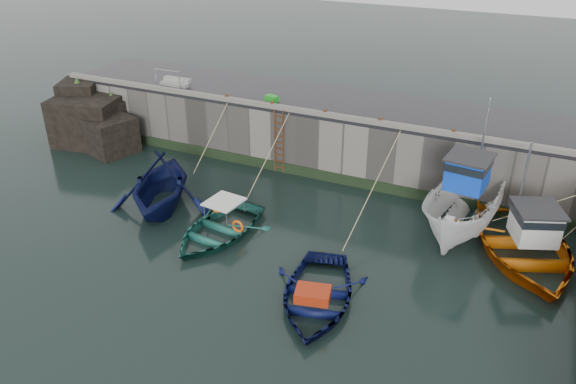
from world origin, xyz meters
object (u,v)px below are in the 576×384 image
at_px(bollard_a, 227,97).
at_px(bollard_e, 454,132).
at_px(fish_crate, 272,98).
at_px(bollard_c, 325,113).
at_px(boat_near_navy, 316,301).
at_px(ladder, 279,142).
at_px(bollard_d, 380,121).
at_px(boat_far_white, 465,207).
at_px(bollard_b, 272,104).
at_px(boat_near_white, 163,206).
at_px(boat_near_blue, 218,235).
at_px(boat_far_orange, 523,244).

bearing_deg(bollard_a, bollard_e, 0.00).
distance_m(fish_crate, bollard_c, 3.22).
distance_m(boat_near_navy, fish_crate, 12.07).
distance_m(ladder, bollard_e, 8.19).
distance_m(bollard_a, bollard_d, 7.80).
bearing_deg(fish_crate, boat_far_white, -1.99).
xyz_separation_m(ladder, bollard_b, (-0.50, 0.34, 1.71)).
height_order(boat_near_white, boat_far_white, boat_far_white).
relative_size(ladder, bollard_e, 11.43).
distance_m(bollard_c, bollard_d, 2.60).
height_order(boat_near_navy, boat_far_white, boat_far_white).
height_order(fish_crate, bollard_d, fish_crate).
relative_size(fish_crate, bollard_e, 2.24).
distance_m(boat_near_blue, boat_far_white, 9.94).
xyz_separation_m(boat_far_orange, bollard_e, (-3.52, 2.95, 2.85)).
distance_m(boat_near_white, boat_far_white, 12.79).
distance_m(boat_near_blue, boat_far_orange, 11.77).
bearing_deg(ladder, bollard_e, 2.40).
bearing_deg(fish_crate, boat_far_orange, -2.38).
bearing_deg(boat_near_white, boat_near_navy, -42.52).
relative_size(boat_far_white, boat_far_orange, 0.86).
height_order(bollard_b, bollard_d, same).
height_order(boat_far_white, bollard_b, boat_far_white).
bearing_deg(boat_far_orange, ladder, 145.36).
xyz_separation_m(boat_far_white, bollard_b, (-9.65, 2.16, 2.21)).
distance_m(ladder, bollard_a, 3.47).
bearing_deg(bollard_c, fish_crate, 165.73).
relative_size(boat_near_navy, bollard_c, 17.48).
xyz_separation_m(boat_near_white, fish_crate, (2.18, 6.48, 3.31)).
height_order(bollard_a, bollard_e, same).
relative_size(fish_crate, bollard_d, 2.24).
bearing_deg(boat_near_blue, bollard_c, 80.56).
distance_m(boat_near_white, boat_far_orange, 14.87).
height_order(boat_near_navy, boat_far_orange, boat_far_orange).
bearing_deg(bollard_d, boat_near_blue, -123.80).
xyz_separation_m(boat_near_blue, bollard_b, (-0.85, 6.65, 3.30)).
xyz_separation_m(boat_near_blue, boat_far_orange, (11.17, 3.70, 0.45)).
distance_m(boat_near_white, bollard_c, 8.44).
bearing_deg(ladder, boat_near_blue, -86.84).
bearing_deg(boat_far_white, boat_near_navy, -112.02).
bearing_deg(boat_near_white, boat_near_blue, -38.00).
distance_m(bollard_d, bollard_e, 3.20).
xyz_separation_m(ladder, bollard_a, (-3.00, 0.34, 1.71)).
xyz_separation_m(fish_crate, bollard_b, (0.42, -0.79, -0.01)).
distance_m(boat_near_white, boat_near_blue, 3.58).
bearing_deg(boat_near_navy, bollard_b, 110.47).
bearing_deg(boat_far_orange, boat_near_blue, 176.49).
distance_m(ladder, boat_near_navy, 10.28).
xyz_separation_m(bollard_b, bollard_e, (8.50, 0.00, 0.00)).
height_order(boat_near_blue, bollard_c, bollard_c).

